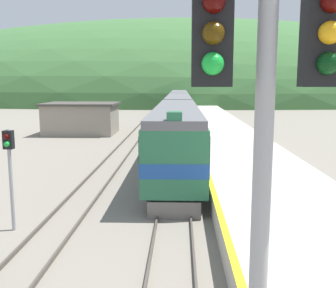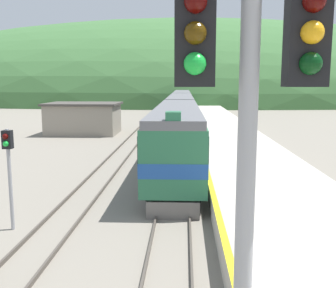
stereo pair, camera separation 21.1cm
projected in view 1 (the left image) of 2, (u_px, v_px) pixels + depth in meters
The scene contains 11 objects.
track_main at pixel (179, 116), 67.19m from camera, with size 1.52×180.00×0.16m.
track_siding at pixel (152, 116), 67.33m from camera, with size 1.52×180.00×0.16m.
platform at pixel (218, 127), 47.23m from camera, with size 6.32×140.00×0.96m.
distant_hills at pixel (180, 100), 132.89m from camera, with size 227.91×102.56×51.23m.
station_shed at pixel (81, 118), 44.19m from camera, with size 8.07×6.11×3.51m.
express_train_lead_car at pixel (177, 135), 25.97m from camera, with size 2.97×20.12×4.56m.
carriage_second at pixel (178, 111), 47.63m from camera, with size 2.96×21.53×4.20m.
carriage_third at pixel (179, 102), 69.76m from camera, with size 2.96×21.53×4.20m.
carriage_fourth at pixel (179, 97), 91.89m from camera, with size 2.96×21.53×4.20m.
signal_mast_main at pixel (263, 150), 4.05m from camera, with size 2.20×0.42×7.75m.
signal_post_siding at pixel (9, 159), 15.05m from camera, with size 0.36×0.42×4.01m.
Camera 1 is at (0.25, 2.86, 5.77)m, focal length 42.00 mm.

